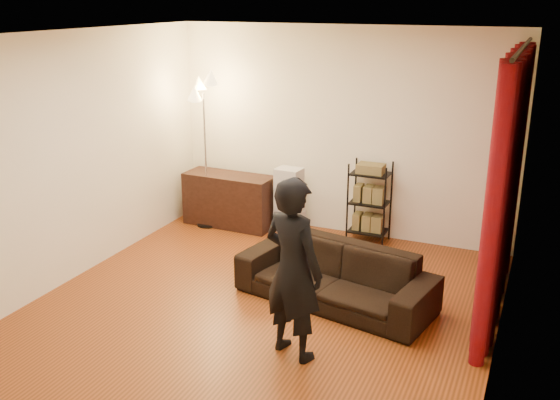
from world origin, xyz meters
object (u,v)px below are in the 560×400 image
at_px(media_cabinet, 229,200).
at_px(storage_boxes, 289,200).
at_px(wire_shelf, 369,203).
at_px(person, 293,269).
at_px(floor_lamp, 205,153).
at_px(sofa, 335,276).

relative_size(media_cabinet, storage_boxes, 1.41).
height_order(storage_boxes, wire_shelf, wire_shelf).
relative_size(person, storage_boxes, 1.86).
bearing_deg(person, storage_boxes, -47.52).
distance_m(person, media_cabinet, 3.42).
xyz_separation_m(person, floor_lamp, (-2.33, 2.55, 0.21)).
distance_m(sofa, person, 1.20).
height_order(media_cabinet, storage_boxes, storage_boxes).
height_order(sofa, storage_boxes, storage_boxes).
xyz_separation_m(wire_shelf, floor_lamp, (-2.20, -0.31, 0.50)).
xyz_separation_m(person, media_cabinet, (-2.06, 2.69, -0.46)).
bearing_deg(wire_shelf, sofa, -92.55).
relative_size(person, wire_shelf, 1.56).
bearing_deg(person, sofa, -72.03).
bearing_deg(storage_boxes, wire_shelf, 3.09).
height_order(person, storage_boxes, person).
height_order(sofa, floor_lamp, floor_lamp).
relative_size(person, floor_lamp, 0.80).
xyz_separation_m(sofa, storage_boxes, (-1.24, 1.72, 0.14)).
bearing_deg(media_cabinet, person, -51.00).
height_order(person, wire_shelf, person).
xyz_separation_m(sofa, person, (-0.02, -1.08, 0.52)).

